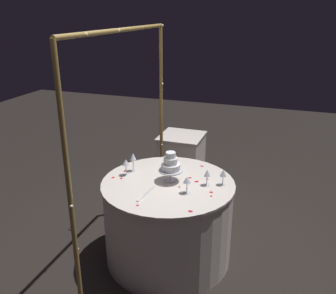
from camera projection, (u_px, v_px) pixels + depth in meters
name	position (u px, v px, depth m)	size (l,w,h in m)	color
ground_plane	(168.00, 255.00, 3.48)	(12.00, 12.00, 0.00)	black
decorative_arch	(125.00, 117.00, 3.12)	(1.85, 0.06, 2.07)	olive
main_table	(168.00, 220.00, 3.34)	(1.18, 1.18, 0.78)	silver
side_table	(181.00, 164.00, 4.57)	(0.52, 0.52, 0.76)	silver
tiered_cake	(171.00, 165.00, 3.17)	(0.22, 0.22, 0.27)	silver
wine_glass_0	(174.00, 154.00, 3.51)	(0.06, 0.06, 0.16)	silver
wine_glass_1	(223.00, 174.00, 3.12)	(0.06, 0.06, 0.14)	silver
wine_glass_2	(126.00, 163.00, 3.30)	(0.07, 0.07, 0.15)	silver
wine_glass_3	(172.00, 158.00, 3.41)	(0.06, 0.06, 0.16)	silver
wine_glass_4	(133.00, 157.00, 3.38)	(0.06, 0.06, 0.18)	silver
wine_glass_5	(187.00, 181.00, 2.98)	(0.07, 0.07, 0.15)	silver
wine_glass_6	(207.00, 174.00, 3.12)	(0.06, 0.06, 0.14)	silver
cake_knife	(145.00, 195.00, 2.98)	(0.30, 0.05, 0.01)	silver
rose_petal_0	(125.00, 171.00, 3.42)	(0.04, 0.03, 0.00)	red
rose_petal_1	(197.00, 181.00, 3.21)	(0.04, 0.03, 0.00)	red
rose_petal_2	(190.00, 211.00, 2.74)	(0.04, 0.03, 0.00)	red
rose_petal_3	(138.00, 205.00, 2.82)	(0.03, 0.02, 0.00)	red
rose_petal_4	(151.00, 189.00, 3.08)	(0.03, 0.02, 0.00)	red
rose_petal_5	(179.00, 187.00, 3.11)	(0.02, 0.02, 0.00)	red
rose_petal_6	(113.00, 177.00, 3.29)	(0.04, 0.02, 0.00)	red
rose_petal_7	(211.00, 196.00, 2.96)	(0.03, 0.02, 0.00)	red
rose_petal_8	(211.00, 192.00, 3.02)	(0.03, 0.02, 0.00)	red
rose_petal_9	(164.00, 173.00, 3.38)	(0.03, 0.02, 0.00)	red
rose_petal_10	(207.00, 179.00, 3.25)	(0.02, 0.02, 0.00)	red
rose_petal_11	(121.00, 178.00, 3.27)	(0.03, 0.02, 0.00)	red
rose_petal_12	(169.00, 163.00, 3.59)	(0.04, 0.03, 0.00)	red
rose_petal_13	(190.00, 178.00, 3.28)	(0.03, 0.02, 0.00)	red
rose_petal_14	(202.00, 166.00, 3.53)	(0.03, 0.02, 0.00)	red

